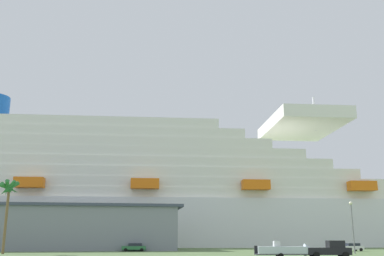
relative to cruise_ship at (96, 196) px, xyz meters
The scene contains 9 objects.
ground_plane 42.68m from the cruise_ship, 51.57° to the right, with size 600.00×600.00×0.00m, color #567042.
cruise_ship is the anchor object (origin of this frame).
terminal_building 41.82m from the cruise_ship, 101.46° to the right, with size 63.99×27.17×9.52m.
pickup_truck 95.73m from the cruise_ship, 64.82° to the right, with size 5.75×2.66×2.20m.
small_boat_on_trailer 93.10m from the cruise_ship, 67.83° to the right, with size 8.83×2.40×2.15m.
palm_tree 65.32m from the cruise_ship, 96.31° to the right, with size 3.56×3.54×12.22m.
street_lamp 86.23m from the cruise_ship, 52.94° to the right, with size 0.56×0.56×8.74m.
parked_car_white_van 80.16m from the cruise_ship, 42.70° to the right, with size 5.04×2.67×1.58m.
parked_car_green_wagon 54.94m from the cruise_ship, 74.70° to the right, with size 4.82×2.22×1.58m.
Camera 1 is at (-7.91, -82.49, 2.36)m, focal length 41.73 mm.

